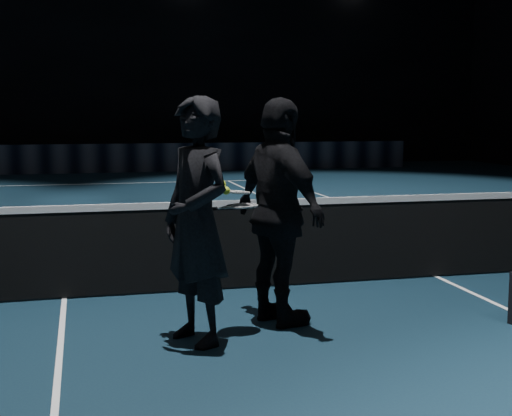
{
  "coord_description": "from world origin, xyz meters",
  "views": [
    {
      "loc": [
        0.21,
        -7.24,
        1.86
      ],
      "look_at": [
        1.62,
        -1.5,
        1.07
      ],
      "focal_mm": 50.0,
      "sensor_mm": 36.0,
      "label": 1
    }
  ],
  "objects_px": {
    "racket_upper": "(235,192)",
    "player_a": "(197,221)",
    "racket_lower": "(242,206)",
    "tennis_balls": "(223,189)",
    "player_b": "(279,212)"
  },
  "relations": [
    {
      "from": "player_b",
      "to": "player_a",
      "type": "bearing_deg",
      "value": 93.3
    },
    {
      "from": "racket_lower",
      "to": "tennis_balls",
      "type": "xyz_separation_m",
      "value": [
        -0.18,
        -0.07,
        0.16
      ]
    },
    {
      "from": "player_b",
      "to": "racket_lower",
      "type": "xyz_separation_m",
      "value": [
        -0.37,
        -0.16,
        0.09
      ]
    },
    {
      "from": "tennis_balls",
      "to": "player_b",
      "type": "bearing_deg",
      "value": 22.57
    },
    {
      "from": "racket_upper",
      "to": "player_a",
      "type": "bearing_deg",
      "value": -178.29
    },
    {
      "from": "player_a",
      "to": "racket_upper",
      "type": "xyz_separation_m",
      "value": [
        0.35,
        0.19,
        0.21
      ]
    },
    {
      "from": "racket_lower",
      "to": "racket_upper",
      "type": "distance_m",
      "value": 0.13
    },
    {
      "from": "racket_lower",
      "to": "tennis_balls",
      "type": "relative_size",
      "value": 5.67
    },
    {
      "from": "racket_lower",
      "to": "racket_upper",
      "type": "relative_size",
      "value": 1.0
    },
    {
      "from": "player_a",
      "to": "racket_lower",
      "type": "xyz_separation_m",
      "value": [
        0.41,
        0.18,
        0.09
      ]
    },
    {
      "from": "racket_upper",
      "to": "tennis_balls",
      "type": "distance_m",
      "value": 0.15
    },
    {
      "from": "player_a",
      "to": "racket_lower",
      "type": "bearing_deg",
      "value": 86.99
    },
    {
      "from": "player_a",
      "to": "player_b",
      "type": "bearing_deg",
      "value": 86.99
    },
    {
      "from": "player_b",
      "to": "racket_upper",
      "type": "relative_size",
      "value": 2.93
    },
    {
      "from": "racket_lower",
      "to": "tennis_balls",
      "type": "distance_m",
      "value": 0.25
    }
  ]
}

